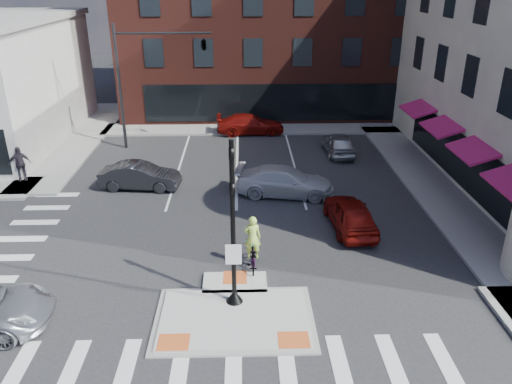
{
  "coord_description": "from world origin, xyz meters",
  "views": [
    {
      "loc": [
        0.35,
        -14.25,
        10.78
      ],
      "look_at": [
        0.91,
        5.73,
        2.0
      ],
      "focal_mm": 35.0,
      "sensor_mm": 36.0,
      "label": 1
    }
  ],
  "objects_px": {
    "bg_car_red": "(250,124)",
    "pedestrian_b": "(20,164)",
    "bg_car_silver": "(338,144)",
    "cyclist": "(253,251)",
    "bg_car_dark": "(140,176)",
    "red_sedan": "(350,214)",
    "white_pickup": "(285,181)"
  },
  "relations": [
    {
      "from": "red_sedan",
      "to": "cyclist",
      "type": "bearing_deg",
      "value": 31.28
    },
    {
      "from": "cyclist",
      "to": "pedestrian_b",
      "type": "height_order",
      "value": "cyclist"
    },
    {
      "from": "red_sedan",
      "to": "bg_car_red",
      "type": "distance_m",
      "value": 15.58
    },
    {
      "from": "cyclist",
      "to": "pedestrian_b",
      "type": "bearing_deg",
      "value": -35.68
    },
    {
      "from": "bg_car_dark",
      "to": "pedestrian_b",
      "type": "bearing_deg",
      "value": 87.12
    },
    {
      "from": "bg_car_dark",
      "to": "bg_car_silver",
      "type": "bearing_deg",
      "value": -60.03
    },
    {
      "from": "bg_car_red",
      "to": "white_pickup",
      "type": "bearing_deg",
      "value": -174.32
    },
    {
      "from": "white_pickup",
      "to": "bg_car_red",
      "type": "bearing_deg",
      "value": 17.35
    },
    {
      "from": "red_sedan",
      "to": "cyclist",
      "type": "relative_size",
      "value": 1.9
    },
    {
      "from": "red_sedan",
      "to": "white_pickup",
      "type": "relative_size",
      "value": 0.84
    },
    {
      "from": "bg_car_silver",
      "to": "cyclist",
      "type": "bearing_deg",
      "value": 64.63
    },
    {
      "from": "cyclist",
      "to": "white_pickup",
      "type": "bearing_deg",
      "value": -104.37
    },
    {
      "from": "cyclist",
      "to": "red_sedan",
      "type": "bearing_deg",
      "value": -144.51
    },
    {
      "from": "white_pickup",
      "to": "pedestrian_b",
      "type": "distance_m",
      "value": 14.71
    },
    {
      "from": "bg_car_red",
      "to": "bg_car_silver",
      "type": "bearing_deg",
      "value": -132.17
    },
    {
      "from": "bg_car_silver",
      "to": "cyclist",
      "type": "height_order",
      "value": "cyclist"
    },
    {
      "from": "cyclist",
      "to": "pedestrian_b",
      "type": "xyz_separation_m",
      "value": [
        -12.69,
        9.2,
        0.37
      ]
    },
    {
      "from": "bg_car_red",
      "to": "pedestrian_b",
      "type": "distance_m",
      "value": 15.75
    },
    {
      "from": "red_sedan",
      "to": "white_pickup",
      "type": "distance_m",
      "value": 4.75
    },
    {
      "from": "white_pickup",
      "to": "pedestrian_b",
      "type": "relative_size",
      "value": 2.63
    },
    {
      "from": "bg_car_silver",
      "to": "bg_car_red",
      "type": "distance_m",
      "value": 7.27
    },
    {
      "from": "bg_car_dark",
      "to": "cyclist",
      "type": "relative_size",
      "value": 1.89
    },
    {
      "from": "red_sedan",
      "to": "bg_car_silver",
      "type": "xyz_separation_m",
      "value": [
        1.32,
        10.35,
        -0.04
      ]
    },
    {
      "from": "white_pickup",
      "to": "bg_car_red",
      "type": "xyz_separation_m",
      "value": [
        -1.62,
        11.05,
        -0.04
      ]
    },
    {
      "from": "bg_car_silver",
      "to": "pedestrian_b",
      "type": "bearing_deg",
      "value": 11.18
    },
    {
      "from": "red_sedan",
      "to": "bg_car_red",
      "type": "relative_size",
      "value": 0.89
    },
    {
      "from": "red_sedan",
      "to": "bg_car_silver",
      "type": "bearing_deg",
      "value": -101.22
    },
    {
      "from": "bg_car_dark",
      "to": "cyclist",
      "type": "height_order",
      "value": "cyclist"
    },
    {
      "from": "bg_car_silver",
      "to": "pedestrian_b",
      "type": "relative_size",
      "value": 2.07
    },
    {
      "from": "white_pickup",
      "to": "cyclist",
      "type": "xyz_separation_m",
      "value": [
        -1.86,
        -7.13,
        0.02
      ]
    },
    {
      "from": "bg_car_red",
      "to": "pedestrian_b",
      "type": "height_order",
      "value": "pedestrian_b"
    },
    {
      "from": "bg_car_red",
      "to": "cyclist",
      "type": "distance_m",
      "value": 18.18
    }
  ]
}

